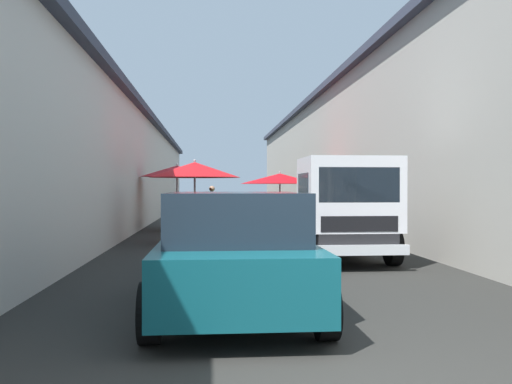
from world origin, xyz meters
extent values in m
plane|color=#282826|center=(13.50, 0.00, 0.00)|extent=(90.00, 90.00, 0.00)
cube|color=beige|center=(15.75, 7.02, 2.10)|extent=(49.50, 7.00, 4.20)
cube|color=#383D4C|center=(15.75, 7.02, 4.32)|extent=(49.80, 7.50, 0.24)
cube|color=#A39E93|center=(15.75, -7.02, 2.67)|extent=(49.50, 7.00, 5.34)
cube|color=#383D4C|center=(15.75, -7.02, 5.46)|extent=(49.80, 7.50, 0.24)
cylinder|color=#9E9EA3|center=(15.76, 2.23, 1.14)|extent=(0.06, 0.06, 2.28)
cone|color=red|center=(15.76, 2.23, 2.09)|extent=(2.58, 2.58, 0.39)
sphere|color=#9E9EA3|center=(15.76, 2.23, 2.32)|extent=(0.07, 0.07, 0.07)
cube|color=olive|center=(15.56, 2.38, 0.37)|extent=(0.94, 0.61, 0.73)
sphere|color=orange|center=(15.45, 2.47, 0.78)|extent=(0.09, 0.09, 0.09)
sphere|color=orange|center=(15.67, 2.51, 0.78)|extent=(0.09, 0.09, 0.09)
sphere|color=orange|center=(15.56, 2.45, 0.78)|extent=(0.09, 0.09, 0.09)
cylinder|color=#9E9EA3|center=(15.98, -1.46, 1.01)|extent=(0.06, 0.06, 2.02)
cone|color=red|center=(15.98, -1.46, 1.83)|extent=(2.86, 2.86, 0.37)
sphere|color=#9E9EA3|center=(15.98, -1.46, 2.06)|extent=(0.07, 0.07, 0.07)
cube|color=olive|center=(16.13, -1.35, 0.39)|extent=(0.80, 0.63, 0.77)
sphere|color=orange|center=(16.13, -1.49, 0.82)|extent=(0.09, 0.09, 0.09)
sphere|color=orange|center=(16.26, -1.29, 0.82)|extent=(0.09, 0.09, 0.09)
sphere|color=orange|center=(16.35, -1.56, 0.87)|extent=(0.09, 0.09, 0.09)
sphere|color=orange|center=(15.98, -1.47, 0.82)|extent=(0.09, 0.09, 0.09)
cylinder|color=#9E9EA3|center=(11.36, 1.49, 1.10)|extent=(0.06, 0.06, 2.21)
cone|color=red|center=(11.36, 1.49, 1.99)|extent=(2.51, 2.51, 0.42)
sphere|color=#9E9EA3|center=(11.36, 1.49, 2.25)|extent=(0.07, 0.07, 0.07)
cube|color=brown|center=(11.49, 1.59, 0.42)|extent=(0.86, 0.59, 0.83)
sphere|color=orange|center=(11.47, 1.40, 0.88)|extent=(0.09, 0.09, 0.09)
sphere|color=orange|center=(11.54, 1.46, 0.88)|extent=(0.09, 0.09, 0.09)
sphere|color=orange|center=(11.36, 1.51, 0.93)|extent=(0.09, 0.09, 0.09)
cube|color=#0F4C56|center=(2.88, 0.78, 0.57)|extent=(3.90, 1.72, 0.64)
cube|color=#19232D|center=(2.73, 0.78, 1.17)|extent=(2.34, 1.51, 0.56)
cube|color=black|center=(4.79, 0.78, 0.35)|extent=(0.10, 1.65, 0.20)
cube|color=silver|center=(4.81, 1.37, 0.63)|extent=(0.06, 0.24, 0.14)
cube|color=silver|center=(4.81, 0.20, 0.63)|extent=(0.06, 0.24, 0.14)
cylinder|color=black|center=(4.21, 1.64, 0.30)|extent=(0.60, 0.20, 0.60)
cylinder|color=black|center=(4.21, -0.08, 0.30)|extent=(0.60, 0.20, 0.60)
cylinder|color=black|center=(1.56, 1.64, 0.30)|extent=(0.60, 0.20, 0.60)
cylinder|color=black|center=(1.56, -0.08, 0.30)|extent=(0.60, 0.20, 0.60)
cube|color=black|center=(8.19, -1.57, 0.50)|extent=(4.81, 1.50, 0.36)
cube|color=silver|center=(6.55, -1.58, 1.38)|extent=(1.55, 1.76, 1.40)
cube|color=#19232D|center=(5.82, -1.58, 1.55)|extent=(0.07, 1.47, 0.63)
cube|color=#19232D|center=(6.55, -1.58, 1.55)|extent=(1.06, 1.78, 0.45)
cube|color=black|center=(5.81, -1.58, 0.86)|extent=(0.07, 1.40, 0.28)
cube|color=silver|center=(5.73, -1.58, 0.40)|extent=(0.13, 1.75, 0.18)
cube|color=gray|center=(9.01, -2.39, 0.93)|extent=(3.16, 0.08, 0.50)
cube|color=gray|center=(9.00, -0.74, 0.93)|extent=(3.16, 0.08, 0.50)
cube|color=gray|center=(10.56, -1.56, 0.93)|extent=(0.07, 1.65, 0.50)
cylinder|color=black|center=(6.56, -2.45, 0.36)|extent=(0.72, 0.22, 0.72)
cylinder|color=black|center=(6.55, -0.70, 0.36)|extent=(0.72, 0.22, 0.72)
cylinder|color=black|center=(9.63, -2.44, 0.36)|extent=(0.72, 0.22, 0.72)
cylinder|color=black|center=(9.62, -0.69, 0.36)|extent=(0.72, 0.22, 0.72)
cylinder|color=navy|center=(16.91, 1.06, 0.39)|extent=(0.14, 0.14, 0.77)
cylinder|color=navy|center=(16.83, 0.93, 0.39)|extent=(0.14, 0.14, 0.77)
cube|color=#4C8C59|center=(16.87, 1.00, 1.06)|extent=(0.41, 0.49, 0.58)
sphere|color=#A57A5B|center=(16.87, 1.00, 1.46)|extent=(0.21, 0.21, 0.21)
cylinder|color=#4C8C59|center=(17.02, 1.23, 1.09)|extent=(0.08, 0.08, 0.52)
cylinder|color=#4C8C59|center=(16.73, 0.76, 1.09)|extent=(0.08, 0.08, 0.52)
cylinder|color=black|center=(7.07, 1.36, 0.22)|extent=(0.45, 0.18, 0.44)
cylinder|color=black|center=(5.85, 1.62, 0.22)|extent=(0.45, 0.20, 0.44)
cube|color=black|center=(6.41, 1.50, 0.27)|extent=(0.94, 0.46, 0.08)
ellipsoid|color=black|center=(6.11, 1.56, 0.64)|extent=(0.60, 0.37, 0.20)
cube|color=black|center=(7.02, 1.37, 0.67)|extent=(0.20, 0.34, 0.56)
cylinder|color=silver|center=(6.95, 1.39, 0.77)|extent=(0.28, 0.11, 0.68)
cylinder|color=black|center=(6.87, 1.40, 1.12)|extent=(0.55, 0.15, 0.04)
cylinder|color=#194CB2|center=(6.15, 0.71, 0.42)|extent=(0.30, 0.30, 0.03)
cylinder|color=#194CB2|center=(6.27, 0.71, 0.21)|extent=(0.04, 0.04, 0.42)
cylinder|color=#194CB2|center=(6.15, 0.83, 0.21)|extent=(0.04, 0.04, 0.42)
cylinder|color=#194CB2|center=(6.04, 0.71, 0.21)|extent=(0.04, 0.04, 0.42)
cylinder|color=#194CB2|center=(6.15, 0.60, 0.21)|extent=(0.04, 0.04, 0.42)
camera|label=1|loc=(-3.78, 1.06, 1.51)|focal=38.60mm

